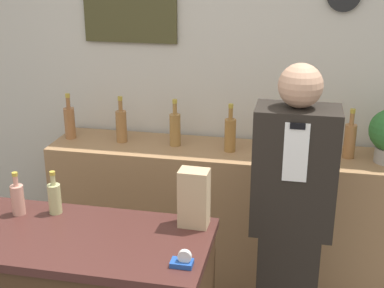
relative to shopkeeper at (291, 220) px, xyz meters
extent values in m
cube|color=beige|center=(-0.63, 0.94, 0.54)|extent=(5.20, 0.06, 2.70)
cube|color=#433F21|center=(-1.11, 0.90, 0.96)|extent=(0.62, 0.02, 0.46)
cube|color=#9E754C|center=(-0.40, 0.65, -0.35)|extent=(2.34, 0.46, 0.92)
cube|color=#42221D|center=(-1.06, -0.54, 0.09)|extent=(1.45, 0.57, 0.04)
cube|color=black|center=(0.00, 0.00, 0.27)|extent=(0.41, 0.25, 0.65)
cube|color=white|center=(0.00, -0.13, 0.42)|extent=(0.11, 0.01, 0.29)
cube|color=black|center=(0.00, -0.13, 0.55)|extent=(0.07, 0.01, 0.03)
sphere|color=tan|center=(0.00, 0.00, 0.70)|extent=(0.21, 0.21, 0.21)
cube|color=tan|center=(-0.44, -0.34, 0.24)|extent=(0.14, 0.10, 0.27)
cube|color=#1E4799|center=(-0.42, -0.69, 0.12)|extent=(0.09, 0.06, 0.02)
cylinder|color=silver|center=(-0.41, -0.69, 0.15)|extent=(0.06, 0.02, 0.06)
cylinder|color=tan|center=(-1.28, -0.40, 0.18)|extent=(0.06, 0.06, 0.15)
cylinder|color=tan|center=(-1.28, -0.40, 0.28)|extent=(0.02, 0.02, 0.05)
cylinder|color=#B29933|center=(-1.28, -0.40, 0.31)|extent=(0.03, 0.03, 0.02)
cylinder|color=tan|center=(-1.12, -0.36, 0.18)|extent=(0.06, 0.06, 0.15)
cylinder|color=tan|center=(-1.12, -0.36, 0.28)|extent=(0.02, 0.02, 0.05)
cylinder|color=#B29933|center=(-1.12, -0.36, 0.31)|extent=(0.03, 0.03, 0.02)
cylinder|color=#9B643A|center=(-1.49, 0.66, 0.22)|extent=(0.07, 0.07, 0.21)
cylinder|color=#9B643A|center=(-1.49, 0.66, 0.36)|extent=(0.03, 0.03, 0.07)
cylinder|color=#B29933|center=(-1.49, 0.66, 0.41)|extent=(0.03, 0.03, 0.02)
cylinder|color=#9B6939|center=(-1.13, 0.66, 0.22)|extent=(0.07, 0.07, 0.21)
cylinder|color=#9B6939|center=(-1.13, 0.66, 0.36)|extent=(0.03, 0.03, 0.07)
cylinder|color=#B29933|center=(-1.13, 0.66, 0.41)|extent=(0.03, 0.03, 0.02)
cylinder|color=olive|center=(-0.77, 0.66, 0.22)|extent=(0.07, 0.07, 0.21)
cylinder|color=olive|center=(-0.77, 0.66, 0.36)|extent=(0.03, 0.03, 0.07)
cylinder|color=#B29933|center=(-0.77, 0.66, 0.41)|extent=(0.03, 0.03, 0.02)
cylinder|color=olive|center=(-0.41, 0.63, 0.22)|extent=(0.07, 0.07, 0.21)
cylinder|color=olive|center=(-0.41, 0.63, 0.36)|extent=(0.03, 0.03, 0.07)
cylinder|color=#B29933|center=(-0.41, 0.63, 0.41)|extent=(0.03, 0.03, 0.02)
cylinder|color=#A36F36|center=(-0.05, 0.65, 0.22)|extent=(0.07, 0.07, 0.21)
cylinder|color=#A36F36|center=(-0.05, 0.65, 0.36)|extent=(0.03, 0.03, 0.07)
cylinder|color=#B29933|center=(-0.05, 0.65, 0.41)|extent=(0.03, 0.03, 0.02)
cylinder|color=#A36C3C|center=(0.31, 0.67, 0.22)|extent=(0.07, 0.07, 0.21)
cylinder|color=#A36C3C|center=(0.31, 0.67, 0.36)|extent=(0.03, 0.03, 0.07)
cylinder|color=#B29933|center=(0.31, 0.67, 0.41)|extent=(0.03, 0.03, 0.02)
camera|label=1|loc=(0.00, -2.49, 1.30)|focal=50.00mm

